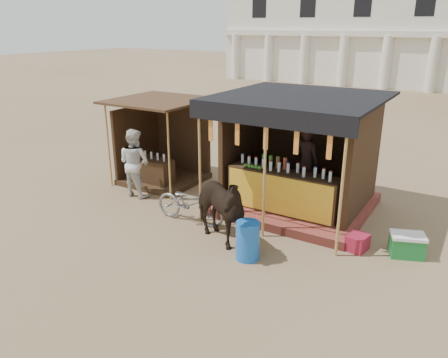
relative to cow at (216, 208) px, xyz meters
name	(u,v)px	position (x,y,z in m)	size (l,w,h in m)	color
ground	(182,255)	(-0.31, -0.80, -0.77)	(120.00, 120.00, 0.00)	#846B4C
main_stall	(298,168)	(0.70, 2.56, 0.26)	(3.60, 3.61, 2.78)	#963D31
secondary_stall	(159,152)	(-3.47, 2.43, 0.08)	(2.40, 2.40, 2.38)	#3D2816
cow	(216,208)	(0.00, 0.00, 0.00)	(0.83, 1.83, 1.55)	black
motorbike	(190,203)	(-1.05, 0.53, -0.31)	(0.61, 1.76, 0.93)	gray
bystander	(135,163)	(-3.26, 1.16, 0.12)	(0.87, 0.68, 1.79)	silver
blue_barrel	(248,241)	(0.87, -0.26, -0.39)	(0.46, 0.46, 0.76)	#1759B1
red_crate	(357,243)	(2.59, 1.20, -0.61)	(0.36, 0.44, 0.32)	maroon
cooler	(407,245)	(3.47, 1.46, -0.54)	(0.76, 0.64, 0.46)	#19742F
background_building	(400,29)	(-2.31, 29.14, 3.21)	(26.00, 7.45, 8.18)	silver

